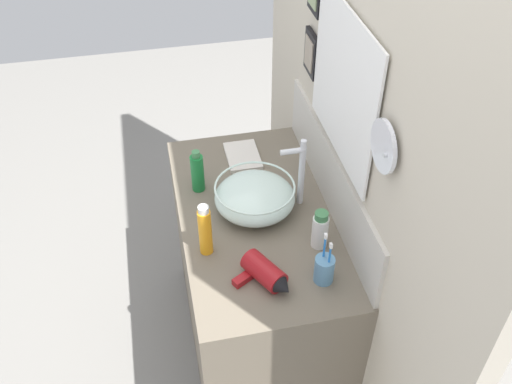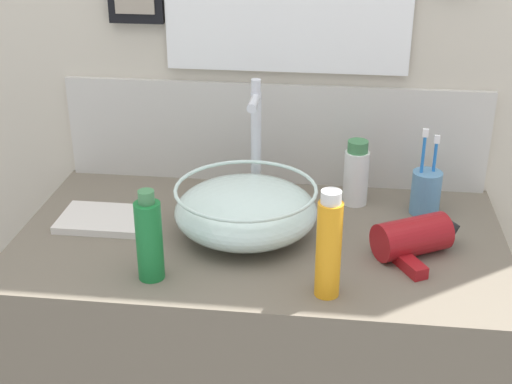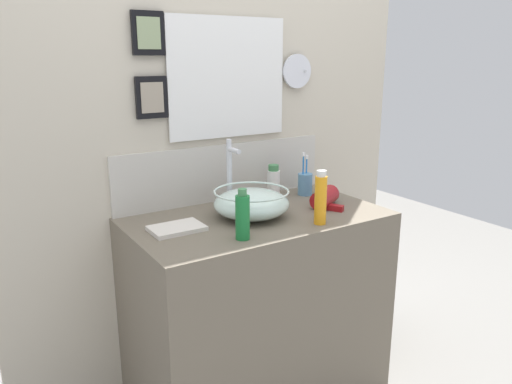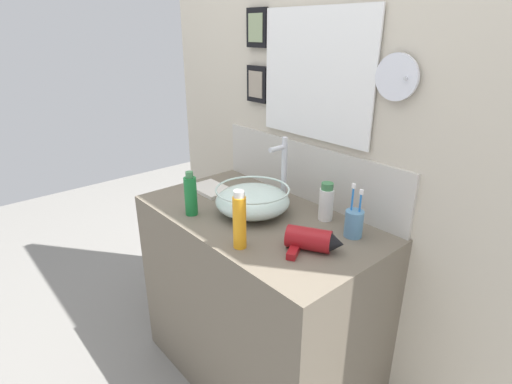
{
  "view_description": "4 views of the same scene",
  "coord_description": "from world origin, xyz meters",
  "px_view_note": "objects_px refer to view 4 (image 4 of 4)",
  "views": [
    {
      "loc": [
        1.5,
        -0.32,
        2.29
      ],
      "look_at": [
        -0.01,
        0.0,
        0.92
      ],
      "focal_mm": 40.0,
      "sensor_mm": 36.0,
      "label": 1
    },
    {
      "loc": [
        0.15,
        -1.31,
        1.55
      ],
      "look_at": [
        -0.01,
        0.0,
        0.92
      ],
      "focal_mm": 50.0,
      "sensor_mm": 36.0,
      "label": 2
    },
    {
      "loc": [
        -1.02,
        -1.59,
        1.44
      ],
      "look_at": [
        -0.01,
        0.0,
        0.92
      ],
      "focal_mm": 35.0,
      "sensor_mm": 36.0,
      "label": 3
    },
    {
      "loc": [
        1.09,
        -0.95,
        1.52
      ],
      "look_at": [
        -0.01,
        0.0,
        0.92
      ],
      "focal_mm": 28.0,
      "sensor_mm": 36.0,
      "label": 4
    }
  ],
  "objects_px": {
    "glass_bowl_sink": "(252,200)",
    "soap_dispenser": "(191,195)",
    "hand_towel": "(211,189)",
    "shampoo_bottle": "(240,221)",
    "hair_drier": "(312,240)",
    "spray_bottle": "(326,202)",
    "toothbrush_cup": "(354,223)",
    "faucet": "(283,167)"
  },
  "relations": [
    {
      "from": "toothbrush_cup",
      "to": "hand_towel",
      "type": "height_order",
      "value": "toothbrush_cup"
    },
    {
      "from": "hair_drier",
      "to": "shampoo_bottle",
      "type": "relative_size",
      "value": 0.97
    },
    {
      "from": "shampoo_bottle",
      "to": "soap_dispenser",
      "type": "height_order",
      "value": "shampoo_bottle"
    },
    {
      "from": "faucet",
      "to": "spray_bottle",
      "type": "relative_size",
      "value": 1.88
    },
    {
      "from": "glass_bowl_sink",
      "to": "soap_dispenser",
      "type": "xyz_separation_m",
      "value": [
        -0.16,
        -0.19,
        0.03
      ]
    },
    {
      "from": "soap_dispenser",
      "to": "hand_towel",
      "type": "bearing_deg",
      "value": 127.67
    },
    {
      "from": "faucet",
      "to": "toothbrush_cup",
      "type": "distance_m",
      "value": 0.4
    },
    {
      "from": "toothbrush_cup",
      "to": "soap_dispenser",
      "type": "xyz_separation_m",
      "value": [
        -0.54,
        -0.34,
        0.03
      ]
    },
    {
      "from": "soap_dispenser",
      "to": "shampoo_bottle",
      "type": "bearing_deg",
      "value": -2.98
    },
    {
      "from": "faucet",
      "to": "soap_dispenser",
      "type": "relative_size",
      "value": 1.59
    },
    {
      "from": "glass_bowl_sink",
      "to": "hand_towel",
      "type": "height_order",
      "value": "glass_bowl_sink"
    },
    {
      "from": "hair_drier",
      "to": "shampoo_bottle",
      "type": "xyz_separation_m",
      "value": [
        -0.18,
        -0.17,
        0.06
      ]
    },
    {
      "from": "glass_bowl_sink",
      "to": "shampoo_bottle",
      "type": "bearing_deg",
      "value": -49.59
    },
    {
      "from": "shampoo_bottle",
      "to": "soap_dispenser",
      "type": "xyz_separation_m",
      "value": [
        -0.33,
        0.02,
        -0.02
      ]
    },
    {
      "from": "glass_bowl_sink",
      "to": "hand_towel",
      "type": "bearing_deg",
      "value": 177.26
    },
    {
      "from": "shampoo_bottle",
      "to": "soap_dispenser",
      "type": "distance_m",
      "value": 0.33
    },
    {
      "from": "spray_bottle",
      "to": "hand_towel",
      "type": "bearing_deg",
      "value": -162.99
    },
    {
      "from": "hair_drier",
      "to": "toothbrush_cup",
      "type": "bearing_deg",
      "value": 80.9
    },
    {
      "from": "hair_drier",
      "to": "toothbrush_cup",
      "type": "distance_m",
      "value": 0.19
    },
    {
      "from": "soap_dispenser",
      "to": "spray_bottle",
      "type": "bearing_deg",
      "value": 44.06
    },
    {
      "from": "soap_dispenser",
      "to": "hair_drier",
      "type": "bearing_deg",
      "value": 16.85
    },
    {
      "from": "spray_bottle",
      "to": "soap_dispenser",
      "type": "bearing_deg",
      "value": -135.94
    },
    {
      "from": "glass_bowl_sink",
      "to": "shampoo_bottle",
      "type": "distance_m",
      "value": 0.28
    },
    {
      "from": "shampoo_bottle",
      "to": "spray_bottle",
      "type": "relative_size",
      "value": 1.36
    },
    {
      "from": "shampoo_bottle",
      "to": "soap_dispenser",
      "type": "relative_size",
      "value": 1.15
    },
    {
      "from": "shampoo_bottle",
      "to": "faucet",
      "type": "bearing_deg",
      "value": 115.23
    },
    {
      "from": "toothbrush_cup",
      "to": "hand_towel",
      "type": "bearing_deg",
      "value": -169.06
    },
    {
      "from": "hair_drier",
      "to": "shampoo_bottle",
      "type": "bearing_deg",
      "value": -135.87
    },
    {
      "from": "shampoo_bottle",
      "to": "toothbrush_cup",
      "type": "bearing_deg",
      "value": 59.99
    },
    {
      "from": "spray_bottle",
      "to": "soap_dispenser",
      "type": "distance_m",
      "value": 0.53
    },
    {
      "from": "hand_towel",
      "to": "shampoo_bottle",
      "type": "bearing_deg",
      "value": -24.41
    },
    {
      "from": "toothbrush_cup",
      "to": "hand_towel",
      "type": "relative_size",
      "value": 1.03
    },
    {
      "from": "spray_bottle",
      "to": "hair_drier",
      "type": "bearing_deg",
      "value": -60.09
    },
    {
      "from": "hair_drier",
      "to": "spray_bottle",
      "type": "bearing_deg",
      "value": 119.91
    },
    {
      "from": "hair_drier",
      "to": "spray_bottle",
      "type": "xyz_separation_m",
      "value": [
        -0.12,
        0.22,
        0.04
      ]
    },
    {
      "from": "toothbrush_cup",
      "to": "spray_bottle",
      "type": "xyz_separation_m",
      "value": [
        -0.15,
        0.03,
        0.02
      ]
    },
    {
      "from": "faucet",
      "to": "shampoo_bottle",
      "type": "bearing_deg",
      "value": -64.77
    },
    {
      "from": "glass_bowl_sink",
      "to": "hair_drier",
      "type": "relative_size",
      "value": 1.47
    },
    {
      "from": "faucet",
      "to": "soap_dispenser",
      "type": "height_order",
      "value": "faucet"
    },
    {
      "from": "glass_bowl_sink",
      "to": "soap_dispenser",
      "type": "bearing_deg",
      "value": -129.21
    },
    {
      "from": "hair_drier",
      "to": "faucet",
      "type": "bearing_deg",
      "value": 150.03
    },
    {
      "from": "faucet",
      "to": "soap_dispenser",
      "type": "xyz_separation_m",
      "value": [
        -0.16,
        -0.36,
        -0.08
      ]
    }
  ]
}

